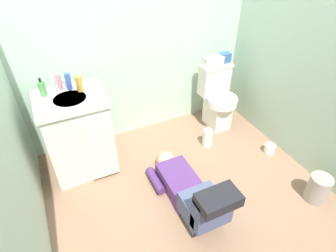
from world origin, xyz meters
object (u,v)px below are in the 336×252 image
(soap_dispenser, at_px, (42,89))
(trash_can, at_px, (318,188))
(paper_towel_roll, at_px, (208,138))
(faucet, at_px, (65,85))
(toilet_paper_roll, at_px, (270,149))
(toiletry_bag, at_px, (225,58))
(bottle_amber, at_px, (79,84))
(person_plumber, at_px, (190,191))
(bottle_clear, at_px, (54,85))
(vanity_cabinet, at_px, (79,134))
(tissue_box, at_px, (213,61))
(toilet, at_px, (217,98))
(bottle_blue, at_px, (68,81))
(bottle_pink, at_px, (59,82))

(soap_dispenser, bearing_deg, trash_can, -35.92)
(paper_towel_roll, bearing_deg, faucet, 162.99)
(toilet_paper_roll, bearing_deg, toiletry_bag, 100.02)
(bottle_amber, bearing_deg, trash_can, -39.48)
(person_plumber, bearing_deg, trash_can, -21.98)
(bottle_clear, height_order, trash_can, bottle_clear)
(bottle_clear, xyz_separation_m, trash_can, (1.88, -1.43, -0.77))
(toiletry_bag, xyz_separation_m, trash_can, (0.08, -1.46, -0.67))
(faucet, relative_size, toiletry_bag, 0.81)
(bottle_amber, bearing_deg, toilet_paper_roll, -22.52)
(vanity_cabinet, xyz_separation_m, toiletry_bag, (1.70, 0.16, 0.39))
(toilet_paper_roll, bearing_deg, paper_towel_roll, 144.27)
(faucet, xyz_separation_m, soap_dispenser, (-0.19, -0.02, 0.02))
(vanity_cabinet, bearing_deg, paper_towel_roll, -10.98)
(tissue_box, relative_size, bottle_clear, 1.31)
(faucet, bearing_deg, vanity_cabinet, -88.69)
(soap_dispenser, bearing_deg, paper_towel_roll, -14.22)
(toilet, xyz_separation_m, bottle_blue, (-1.57, 0.08, 0.53))
(bottle_clear, relative_size, bottle_blue, 1.09)
(toilet, height_order, person_plumber, toilet)
(person_plumber, distance_m, trash_can, 1.14)
(bottle_amber, height_order, trash_can, bottle_amber)
(tissue_box, relative_size, paper_towel_roll, 1.09)
(bottle_pink, distance_m, trash_can, 2.47)
(bottle_clear, relative_size, trash_can, 0.63)
(vanity_cabinet, relative_size, tissue_box, 3.73)
(toilet, height_order, trash_can, toilet)
(faucet, distance_m, bottle_pink, 0.05)
(toiletry_bag, xyz_separation_m, bottle_blue, (-1.67, -0.01, 0.09))
(bottle_clear, bearing_deg, bottle_blue, 8.43)
(tissue_box, relative_size, trash_can, 0.83)
(bottle_blue, distance_m, toilet_paper_roll, 2.15)
(toiletry_bag, relative_size, bottle_pink, 0.79)
(faucet, height_order, bottle_pink, bottle_pink)
(toiletry_bag, bearing_deg, trash_can, -86.80)
(person_plumber, height_order, soap_dispenser, soap_dispenser)
(faucet, bearing_deg, toilet, -2.80)
(toilet, xyz_separation_m, toilet_paper_roll, (0.25, -0.71, -0.32))
(paper_towel_roll, bearing_deg, bottle_blue, 162.57)
(bottle_blue, xyz_separation_m, bottle_amber, (0.08, -0.07, -0.01))
(tissue_box, height_order, bottle_pink, bottle_pink)
(toilet, bearing_deg, toiletry_bag, 40.77)
(faucet, distance_m, toilet_paper_roll, 2.17)
(person_plumber, relative_size, bottle_clear, 6.33)
(vanity_cabinet, xyz_separation_m, tissue_box, (1.55, 0.16, 0.38))
(faucet, relative_size, bottle_pink, 0.64)
(toilet, bearing_deg, soap_dispenser, 178.14)
(bottle_blue, bearing_deg, toilet, -2.87)
(faucet, height_order, bottle_amber, bottle_amber)
(faucet, bearing_deg, bottle_blue, 0.83)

